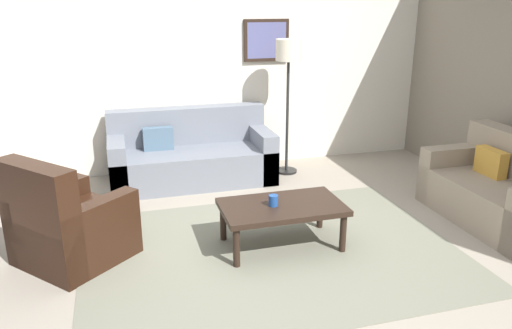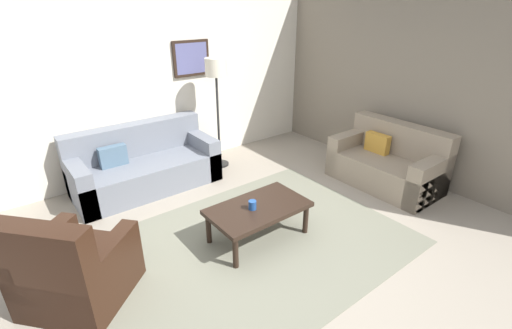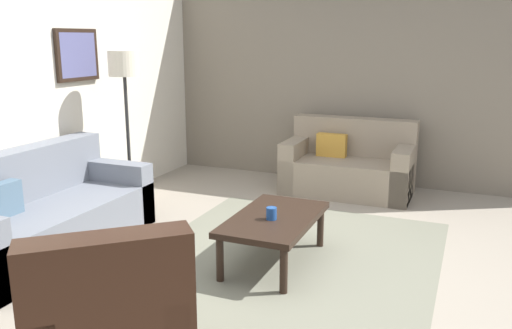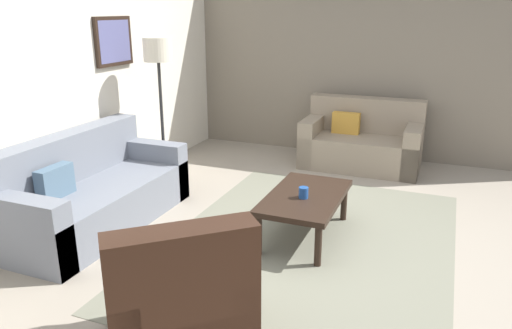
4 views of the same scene
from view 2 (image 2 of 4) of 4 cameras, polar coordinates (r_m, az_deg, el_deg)
The scene contains 11 objects.
ground_plane at distance 4.04m, azimuth -0.31°, elevation -12.75°, with size 8.00×8.00×0.00m, color gray.
rear_partition at distance 5.61m, azimuth -17.14°, elevation 12.73°, with size 6.00×0.12×2.80m, color silver.
stone_feature_panel at distance 5.67m, azimuth 25.05°, elevation 11.66°, with size 0.12×5.20×2.80m, color slate.
area_rug at distance 4.04m, azimuth -0.31°, elevation -12.70°, with size 3.32×2.44×0.01m, color slate.
couch_main at distance 5.37m, azimuth -17.58°, elevation -0.29°, with size 1.98×0.88×0.88m.
couch_loveseat at distance 5.54m, azimuth 20.48°, elevation 0.10°, with size 0.84×1.51×0.88m.
armchair_leather at distance 3.59m, azimuth -27.24°, elevation -15.42°, with size 1.13×1.13×0.95m.
coffee_table at distance 3.96m, azimuth 0.35°, elevation -7.32°, with size 1.10×0.64×0.41m.
cup at distance 3.86m, azimuth -0.58°, elevation -6.51°, with size 0.09×0.09×0.10m, color #1E478C.
lamp_standing at distance 5.48m, azimuth -6.37°, elevation 13.48°, with size 0.32×0.32×1.71m.
framed_artwork at distance 5.78m, azimuth -10.31°, elevation 16.38°, with size 0.60×0.04×0.53m.
Camera 2 is at (-1.95, -2.55, 2.45)m, focal length 25.00 mm.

